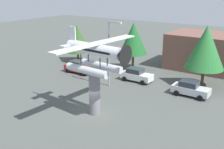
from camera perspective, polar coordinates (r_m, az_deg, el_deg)
The scene contains 11 objects.
ground_plane at distance 27.84m, azimuth -3.51°, elevation -7.97°, with size 140.00×140.00×0.00m, color #4C514C.
display_pedestal at distance 26.97m, azimuth -3.60°, elevation -3.81°, with size 1.10×1.10×4.34m, color slate.
floatplane_monument at distance 25.72m, azimuth -3.54°, elevation 4.10°, with size 6.98×10.45×4.00m.
car_near_red at distance 40.37m, azimuth -6.96°, elevation 1.55°, with size 4.20×2.02×1.76m.
car_mid_white at distance 36.67m, azimuth 5.03°, elevation -0.06°, with size 4.20×2.02×1.76m.
car_far_silver at distance 32.94m, azimuth 15.81°, elevation -2.79°, with size 4.20×2.02×1.76m.
streetlight_primary at distance 33.73m, azimuth -0.39°, elevation 5.17°, with size 1.84×0.28×8.14m.
storefront_building at distance 43.95m, azimuth 20.29°, elevation 4.29°, with size 13.11×7.90×5.30m, color brown.
tree_west at distance 46.14m, azimuth -7.12°, elevation 7.34°, with size 4.00×4.00×6.05m.
tree_east at distance 41.14m, azimuth 4.42°, elevation 7.41°, with size 4.15×4.15×7.02m.
tree_center_back at distance 35.27m, azimuth 18.68°, elevation 5.32°, with size 4.75×4.75×7.68m.
Camera 1 is at (15.47, -19.74, 12.10)m, focal length 44.50 mm.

